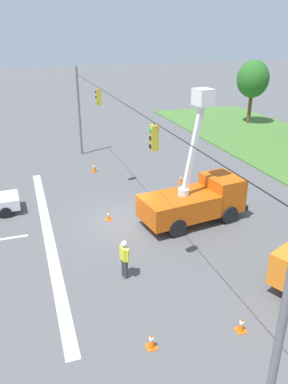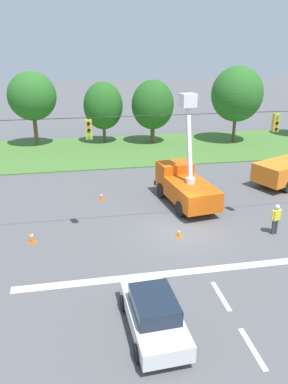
{
  "view_description": "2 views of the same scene",
  "coord_description": "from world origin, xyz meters",
  "px_view_note": "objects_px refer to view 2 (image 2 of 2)",
  "views": [
    {
      "loc": [
        17.92,
        -4.75,
        9.74
      ],
      "look_at": [
        0.0,
        1.27,
        1.57
      ],
      "focal_mm": 35.0,
      "sensor_mm": 36.0,
      "label": 1
    },
    {
      "loc": [
        -5.58,
        -18.37,
        9.87
      ],
      "look_at": [
        -1.71,
        2.57,
        1.5
      ],
      "focal_mm": 35.0,
      "sensor_mm": 36.0,
      "label": 2
    }
  ],
  "objects_px": {
    "road_worker": "(276,217)",
    "traffic_cone_near_bucket": "(31,236)",
    "tree_far_east": "(237,94)",
    "tree_east": "(153,105)",
    "utility_truck_bucket_lift": "(185,184)",
    "traffic_cone_foreground_left": "(179,232)",
    "tree_west": "(32,96)",
    "tree_centre": "(103,106)",
    "sedan_white": "(153,313)",
    "traffic_cone_mid_right": "(101,196)"
  },
  "relations": [
    {
      "from": "tree_far_east",
      "to": "traffic_cone_mid_right",
      "type": "bearing_deg",
      "value": -138.04
    },
    {
      "from": "tree_far_east",
      "to": "traffic_cone_foreground_left",
      "type": "height_order",
      "value": "tree_far_east"
    },
    {
      "from": "traffic_cone_foreground_left",
      "to": "traffic_cone_near_bucket",
      "type": "xyz_separation_m",
      "value": [
        -7.91,
        0.8,
        0.1
      ]
    },
    {
      "from": "tree_centre",
      "to": "utility_truck_bucket_lift",
      "type": "relative_size",
      "value": 0.9
    },
    {
      "from": "tree_far_east",
      "to": "traffic_cone_near_bucket",
      "type": "distance_m",
      "value": 27.66
    },
    {
      "from": "sedan_white",
      "to": "road_worker",
      "type": "relative_size",
      "value": 2.47
    },
    {
      "from": "tree_west",
      "to": "utility_truck_bucket_lift",
      "type": "height_order",
      "value": "tree_west"
    },
    {
      "from": "tree_east",
      "to": "tree_far_east",
      "type": "height_order",
      "value": "tree_far_east"
    },
    {
      "from": "tree_west",
      "to": "traffic_cone_mid_right",
      "type": "xyz_separation_m",
      "value": [
        5.49,
        -15.88,
        -4.8
      ]
    },
    {
      "from": "tree_east",
      "to": "sedan_white",
      "type": "bearing_deg",
      "value": -101.61
    },
    {
      "from": "road_worker",
      "to": "tree_centre",
      "type": "bearing_deg",
      "value": 108.53
    },
    {
      "from": "tree_east",
      "to": "traffic_cone_mid_right",
      "type": "xyz_separation_m",
      "value": [
        -6.62,
        -14.88,
        -3.78
      ]
    },
    {
      "from": "tree_west",
      "to": "traffic_cone_foreground_left",
      "type": "distance_m",
      "value": 24.3
    },
    {
      "from": "tree_far_east",
      "to": "sedan_white",
      "type": "xyz_separation_m",
      "value": [
        -14.45,
        -26.71,
        -4.33
      ]
    },
    {
      "from": "utility_truck_bucket_lift",
      "to": "tree_west",
      "type": "bearing_deg",
      "value": 122.05
    },
    {
      "from": "tree_centre",
      "to": "sedan_white",
      "type": "relative_size",
      "value": 1.47
    },
    {
      "from": "sedan_white",
      "to": "road_worker",
      "type": "distance_m",
      "value": 10.36
    },
    {
      "from": "tree_far_east",
      "to": "sedan_white",
      "type": "relative_size",
      "value": 1.82
    },
    {
      "from": "tree_west",
      "to": "traffic_cone_mid_right",
      "type": "height_order",
      "value": "tree_west"
    },
    {
      "from": "tree_centre",
      "to": "utility_truck_bucket_lift",
      "type": "xyz_separation_m",
      "value": [
        3.83,
        -17.52,
        -2.58
      ]
    },
    {
      "from": "tree_west",
      "to": "utility_truck_bucket_lift",
      "type": "bearing_deg",
      "value": -57.95
    },
    {
      "from": "utility_truck_bucket_lift",
      "to": "road_worker",
      "type": "xyz_separation_m",
      "value": [
        3.75,
        -5.11,
        -0.39
      ]
    },
    {
      "from": "utility_truck_bucket_lift",
      "to": "road_worker",
      "type": "distance_m",
      "value": 6.36
    },
    {
      "from": "tree_centre",
      "to": "tree_east",
      "type": "bearing_deg",
      "value": -12.48
    },
    {
      "from": "traffic_cone_foreground_left",
      "to": "utility_truck_bucket_lift",
      "type": "bearing_deg",
      "value": 70.42
    },
    {
      "from": "tree_far_east",
      "to": "road_worker",
      "type": "height_order",
      "value": "tree_far_east"
    },
    {
      "from": "road_worker",
      "to": "traffic_cone_foreground_left",
      "type": "height_order",
      "value": "road_worker"
    },
    {
      "from": "road_worker",
      "to": "traffic_cone_near_bucket",
      "type": "bearing_deg",
      "value": 174.06
    },
    {
      "from": "tree_far_east",
      "to": "utility_truck_bucket_lift",
      "type": "relative_size",
      "value": 1.11
    },
    {
      "from": "tree_west",
      "to": "tree_east",
      "type": "distance_m",
      "value": 12.2
    },
    {
      "from": "tree_centre",
      "to": "traffic_cone_mid_right",
      "type": "distance_m",
      "value": 16.49
    },
    {
      "from": "utility_truck_bucket_lift",
      "to": "road_worker",
      "type": "relative_size",
      "value": 4.05
    },
    {
      "from": "sedan_white",
      "to": "traffic_cone_foreground_left",
      "type": "bearing_deg",
      "value": 67.23
    },
    {
      "from": "tree_far_east",
      "to": "utility_truck_bucket_lift",
      "type": "xyz_separation_m",
      "value": [
        -9.96,
        -15.32,
        -3.73
      ]
    },
    {
      "from": "tree_far_east",
      "to": "road_worker",
      "type": "xyz_separation_m",
      "value": [
        -6.21,
        -20.44,
        -4.12
      ]
    },
    {
      "from": "utility_truck_bucket_lift",
      "to": "sedan_white",
      "type": "bearing_deg",
      "value": -111.52
    },
    {
      "from": "sedan_white",
      "to": "tree_far_east",
      "type": "bearing_deg",
      "value": 61.58
    },
    {
      "from": "tree_centre",
      "to": "traffic_cone_near_bucket",
      "type": "height_order",
      "value": "tree_centre"
    },
    {
      "from": "tree_east",
      "to": "utility_truck_bucket_lift",
      "type": "relative_size",
      "value": 0.93
    },
    {
      "from": "tree_centre",
      "to": "road_worker",
      "type": "xyz_separation_m",
      "value": [
        7.59,
        -22.63,
        -2.97
      ]
    },
    {
      "from": "tree_centre",
      "to": "traffic_cone_foreground_left",
      "type": "xyz_separation_m",
      "value": [
        2.22,
        -22.05,
        -3.69
      ]
    },
    {
      "from": "tree_west",
      "to": "sedan_white",
      "type": "relative_size",
      "value": 1.72
    },
    {
      "from": "road_worker",
      "to": "utility_truck_bucket_lift",
      "type": "bearing_deg",
      "value": 126.29
    },
    {
      "from": "tree_west",
      "to": "road_worker",
      "type": "height_order",
      "value": "tree_west"
    },
    {
      "from": "utility_truck_bucket_lift",
      "to": "sedan_white",
      "type": "xyz_separation_m",
      "value": [
        -4.49,
        -11.38,
        -0.6
      ]
    },
    {
      "from": "utility_truck_bucket_lift",
      "to": "sedan_white",
      "type": "height_order",
      "value": "utility_truck_bucket_lift"
    },
    {
      "from": "road_worker",
      "to": "traffic_cone_near_bucket",
      "type": "height_order",
      "value": "road_worker"
    },
    {
      "from": "tree_east",
      "to": "traffic_cone_foreground_left",
      "type": "height_order",
      "value": "tree_east"
    },
    {
      "from": "tree_far_east",
      "to": "utility_truck_bucket_lift",
      "type": "distance_m",
      "value": 18.66
    },
    {
      "from": "tree_west",
      "to": "tree_east",
      "type": "bearing_deg",
      "value": -4.71
    }
  ]
}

